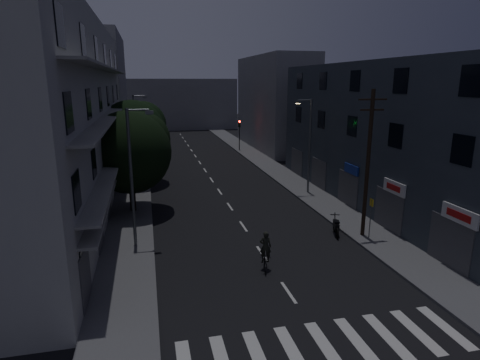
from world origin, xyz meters
name	(u,v)px	position (x,y,z in m)	size (l,w,h in m)	color
ground	(211,179)	(0.00, 25.00, 0.00)	(160.00, 160.00, 0.00)	black
sidewalk_left	(134,182)	(-7.50, 25.00, 0.07)	(3.00, 90.00, 0.15)	#565659
sidewalk_right	(281,174)	(7.50, 25.00, 0.07)	(3.00, 90.00, 0.15)	#565659
crosswalk	(325,346)	(0.00, -2.00, 0.00)	(10.90, 3.00, 0.01)	beige
lane_markings	(202,166)	(0.00, 31.25, 0.01)	(0.15, 60.50, 0.01)	beige
building_left	(63,117)	(-11.98, 18.00, 6.99)	(7.00, 36.00, 14.00)	#9E9E99
building_right	(383,135)	(11.99, 14.00, 5.50)	(6.19, 28.00, 11.00)	#2D353E
building_far_left	(102,92)	(-12.00, 48.00, 8.00)	(6.00, 20.00, 16.00)	slate
building_far_right	(274,103)	(12.00, 42.00, 6.50)	(6.00, 20.00, 13.00)	slate
building_far_end	(176,104)	(0.00, 70.00, 5.00)	(24.00, 8.00, 10.00)	slate
tree_near	(130,149)	(-7.28, 15.87, 4.80)	(6.03, 6.03, 7.44)	black
tree_mid	(133,132)	(-7.27, 24.54, 5.02)	(6.33, 6.33, 7.79)	black
tree_far	(136,131)	(-7.19, 33.05, 4.08)	(5.07, 5.07, 6.27)	black
traffic_signal_far_right	(239,129)	(6.54, 40.41, 3.10)	(0.28, 0.37, 4.10)	black
traffic_signal_far_left	(142,132)	(-6.72, 40.39, 3.10)	(0.28, 0.37, 4.10)	black
street_lamp_left_near	(133,171)	(-6.93, 9.09, 4.60)	(1.51, 0.25, 8.00)	#565A5E
street_lamp_right	(309,142)	(7.29, 17.63, 4.60)	(1.51, 0.25, 8.00)	slate
street_lamp_left_far	(136,128)	(-7.14, 30.93, 4.60)	(1.51, 0.25, 8.00)	slate
utility_pole	(368,161)	(6.89, 7.45, 4.87)	(1.80, 0.24, 9.00)	black
bus_stop_sign	(371,211)	(6.97, 6.82, 1.89)	(0.06, 0.35, 2.52)	#595B60
motorcycle	(336,227)	(5.43, 8.20, 0.51)	(0.87, 1.95, 1.29)	black
cyclist	(265,257)	(-0.38, 4.56, 0.71)	(0.96, 1.75, 2.10)	black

